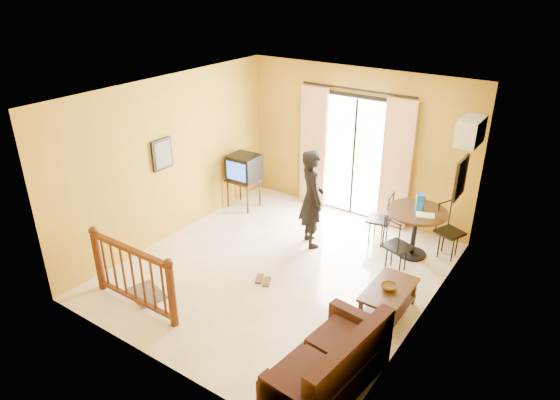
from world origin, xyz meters
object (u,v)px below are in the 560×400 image
Objects in this scene: dining_table at (416,220)px; coffee_table at (388,297)px; television at (244,167)px; sofa at (331,367)px; standing_person at (312,199)px.

dining_table is 1.03× the size of coffee_table.
television is at bearing 156.96° from coffee_table.
coffee_table is 1.60m from sofa.
sofa is at bearing -84.85° from dining_table.
television is 3.43m from dining_table.
coffee_table is at bearing -24.06° from television.
coffee_table is at bearing -168.86° from standing_person.
dining_table is 0.58× the size of standing_person.
standing_person reaches higher than dining_table.
standing_person reaches higher than television.
television reaches higher than dining_table.
standing_person is at bearing -16.46° from television.
dining_table is 1.72m from standing_person.
sofa reaches higher than coffee_table.
sofa is (3.72, -3.19, -0.55)m from television.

